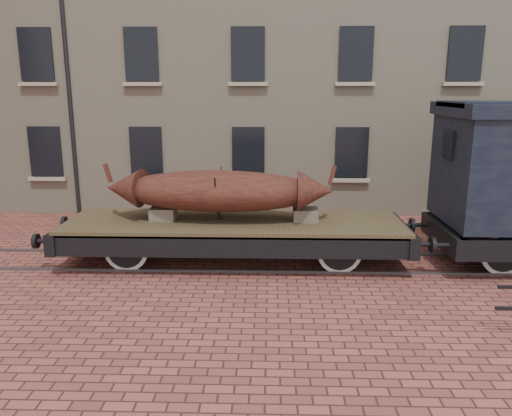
{
  "coord_description": "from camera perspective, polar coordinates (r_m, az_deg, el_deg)",
  "views": [
    {
      "loc": [
        -1.74,
        -11.97,
        4.27
      ],
      "look_at": [
        -2.11,
        0.5,
        1.3
      ],
      "focal_mm": 35.0,
      "sensor_mm": 36.0,
      "label": 1
    }
  ],
  "objects": [
    {
      "name": "flatcar_wagon",
      "position": [
        12.48,
        -2.5,
        -2.38
      ],
      "size": [
        9.38,
        2.54,
        1.42
      ],
      "color": "brown",
      "rests_on": "ground"
    },
    {
      "name": "rail_track",
      "position": [
        12.82,
        9.45,
        -6.11
      ],
      "size": [
        30.0,
        1.52,
        0.06
      ],
      "color": "#59595E",
      "rests_on": "ground"
    },
    {
      "name": "ground",
      "position": [
        12.83,
        9.45,
        -6.24
      ],
      "size": [
        90.0,
        90.0,
        0.0
      ],
      "primitive_type": "plane",
      "color": "brown"
    },
    {
      "name": "iron_boat",
      "position": [
        12.28,
        -4.31,
        1.99
      ],
      "size": [
        5.71,
        1.77,
        1.4
      ],
      "color": "maroon",
      "rests_on": "flatcar_wagon"
    },
    {
      "name": "warehouse_cream",
      "position": [
        22.64,
        14.65,
        19.9
      ],
      "size": [
        40.0,
        10.19,
        14.0
      ],
      "color": "beige",
      "rests_on": "ground"
    }
  ]
}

